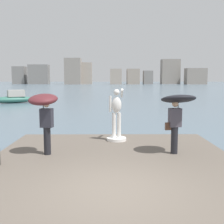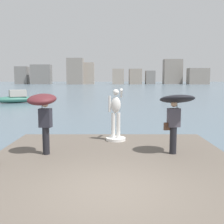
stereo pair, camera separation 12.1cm
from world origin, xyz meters
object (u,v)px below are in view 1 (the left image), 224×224
at_px(statue_white_figure, 116,120).
at_px(onlooker_left, 44,107).
at_px(boat_far, 14,98).
at_px(onlooker_right, 177,106).

xyz_separation_m(statue_white_figure, onlooker_left, (-2.34, -2.00, 0.71)).
bearing_deg(boat_far, onlooker_right, -60.72).
xyz_separation_m(statue_white_figure, boat_far, (-11.40, 21.80, -0.68)).
height_order(statue_white_figure, onlooker_left, statue_white_figure).
bearing_deg(onlooker_right, statue_white_figure, 134.68).
relative_size(statue_white_figure, onlooker_right, 1.03).
bearing_deg(boat_far, statue_white_figure, -62.40).
distance_m(statue_white_figure, onlooker_right, 2.80).
height_order(onlooker_left, onlooker_right, onlooker_left).
xyz_separation_m(onlooker_right, boat_far, (-13.30, 23.73, -1.40)).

